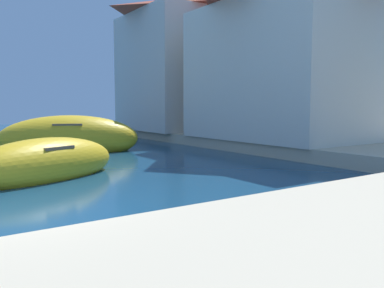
{
  "coord_description": "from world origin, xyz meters",
  "views": [
    {
      "loc": [
        -0.84,
        -6.8,
        1.97
      ],
      "look_at": [
        8.08,
        6.48,
        0.43
      ],
      "focal_mm": 36.62,
      "sensor_mm": 36.0,
      "label": 1
    }
  ],
  "objects": [
    {
      "name": "waterfront_building_annex",
      "position": [
        13.0,
        14.75,
        4.76
      ],
      "size": [
        7.13,
        7.18,
        8.39
      ],
      "color": "beige",
      "rests_on": "quay_promenade"
    },
    {
      "name": "quay_promenade",
      "position": [
        4.32,
        -0.37,
        0.25
      ],
      "size": [
        44.0,
        32.0,
        0.5
      ],
      "color": "beige",
      "rests_on": "ground"
    },
    {
      "name": "moored_boat_0",
      "position": [
        4.2,
        10.3,
        0.57
      ],
      "size": [
        6.36,
        4.26,
        2.05
      ],
      "rotation": [
        0.0,
        0.0,
        2.78
      ],
      "color": "gold",
      "rests_on": "ground"
    },
    {
      "name": "ground",
      "position": [
        0.0,
        0.0,
        0.0
      ],
      "size": [
        80.0,
        80.0,
        0.0
      ],
      "primitive_type": "plane",
      "color": "navy"
    },
    {
      "name": "moored_boat_3",
      "position": [
        1.74,
        4.25,
        0.4
      ],
      "size": [
        4.88,
        3.35,
        1.45
      ],
      "rotation": [
        0.0,
        0.0,
        0.42
      ],
      "color": "gold",
      "rests_on": "ground"
    },
    {
      "name": "waterfront_building_main",
      "position": [
        13.0,
        5.97,
        4.14
      ],
      "size": [
        6.61,
        8.42,
        7.17
      ],
      "color": "silver",
      "rests_on": "quay_promenade"
    }
  ]
}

